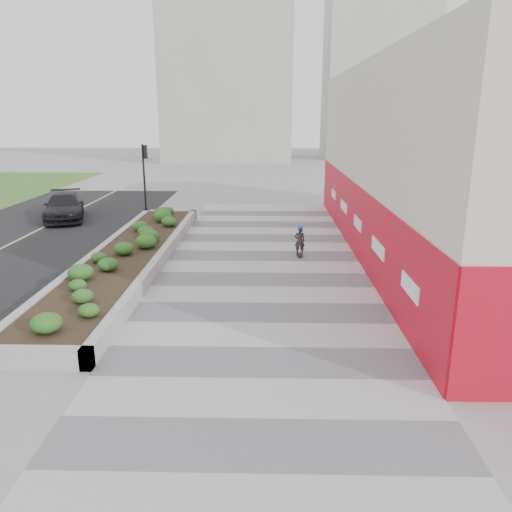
{
  "coord_description": "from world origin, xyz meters",
  "views": [
    {
      "loc": [
        0.16,
        -12.54,
        5.9
      ],
      "look_at": [
        -0.24,
        4.32,
        1.1
      ],
      "focal_mm": 35.0,
      "sensor_mm": 36.0,
      "label": 1
    }
  ],
  "objects_px": {
    "car_dark": "(64,207)",
    "planter": "(129,253)",
    "skateboarder": "(300,241)",
    "traffic_signal_near": "(145,169)"
  },
  "relations": [
    {
      "from": "traffic_signal_near",
      "to": "skateboarder",
      "type": "relative_size",
      "value": 3.05
    },
    {
      "from": "car_dark",
      "to": "planter",
      "type": "bearing_deg",
      "value": -73.71
    },
    {
      "from": "skateboarder",
      "to": "car_dark",
      "type": "bearing_deg",
      "value": 150.24
    },
    {
      "from": "planter",
      "to": "skateboarder",
      "type": "relative_size",
      "value": 13.09
    },
    {
      "from": "skateboarder",
      "to": "car_dark",
      "type": "xyz_separation_m",
      "value": [
        -13.21,
        7.63,
        0.05
      ]
    },
    {
      "from": "planter",
      "to": "skateboarder",
      "type": "bearing_deg",
      "value": 9.47
    },
    {
      "from": "planter",
      "to": "car_dark",
      "type": "height_order",
      "value": "car_dark"
    },
    {
      "from": "planter",
      "to": "traffic_signal_near",
      "type": "bearing_deg",
      "value": 99.35
    },
    {
      "from": "traffic_signal_near",
      "to": "car_dark",
      "type": "xyz_separation_m",
      "value": [
        -4.44,
        -1.7,
        -2.01
      ]
    },
    {
      "from": "skateboarder",
      "to": "traffic_signal_near",
      "type": "bearing_deg",
      "value": 133.49
    }
  ]
}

